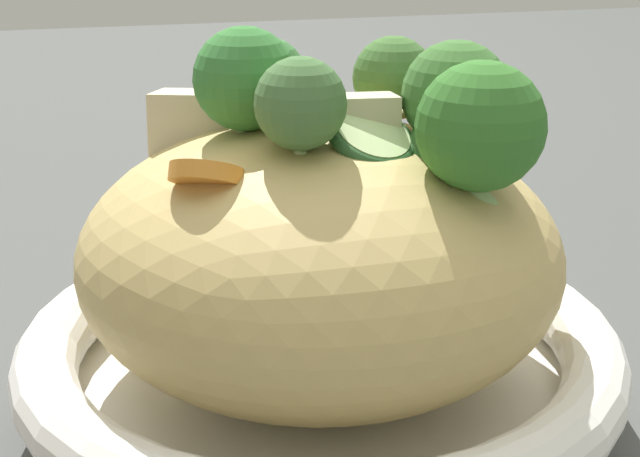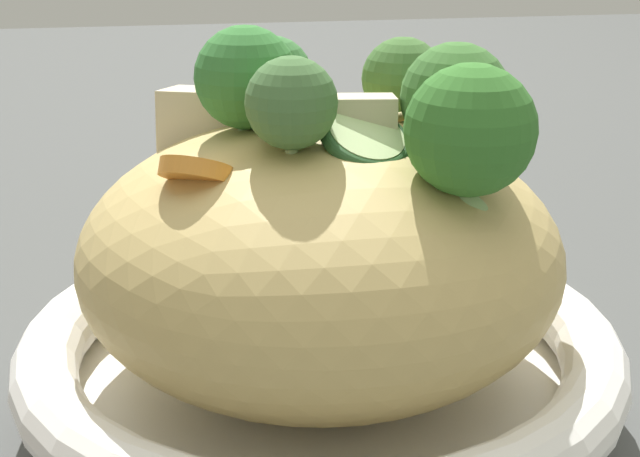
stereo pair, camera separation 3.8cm
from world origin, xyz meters
The scene contains 7 objects.
ground_plane centered at (0.00, 0.00, 0.00)m, with size 3.00×3.00×0.00m, color #474947.
serving_bowl centered at (0.00, 0.00, 0.02)m, with size 0.27×0.27×0.05m.
noodle_heap centered at (0.00, 0.00, 0.08)m, with size 0.21×0.21×0.12m.
broccoli_florets centered at (-0.02, -0.02, 0.15)m, with size 0.14×0.13×0.07m.
carrot_coins centered at (0.00, 0.02, 0.13)m, with size 0.09×0.11×0.03m.
zucchini_slices centered at (0.01, 0.00, 0.13)m, with size 0.15×0.13×0.04m.
chicken_chunks centered at (0.03, 0.03, 0.13)m, with size 0.09×0.10×0.04m.
Camera 2 is at (-0.35, 0.07, 0.22)m, focal length 49.32 mm.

